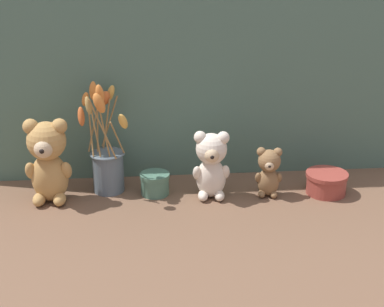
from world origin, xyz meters
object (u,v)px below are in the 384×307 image
(teddy_bear_large, at_px, (48,159))
(decorative_tin_short, at_px, (155,184))
(teddy_bear_medium, at_px, (211,163))
(flower_vase, at_px, (107,158))
(teddy_bear_small, at_px, (269,171))
(decorative_tin_tall, at_px, (326,182))

(teddy_bear_large, relative_size, decorative_tin_short, 2.84)
(teddy_bear_large, relative_size, teddy_bear_medium, 1.22)
(teddy_bear_large, relative_size, flower_vase, 0.73)
(teddy_bear_medium, relative_size, teddy_bear_small, 1.36)
(teddy_bear_large, distance_m, teddy_bear_small, 0.59)
(flower_vase, xyz_separation_m, decorative_tin_short, (0.13, -0.03, -0.07))
(teddy_bear_medium, relative_size, decorative_tin_short, 2.32)
(teddy_bear_large, distance_m, decorative_tin_short, 0.30)
(decorative_tin_tall, bearing_deg, flower_vase, 174.00)
(teddy_bear_small, bearing_deg, teddy_bear_medium, 179.28)
(teddy_bear_large, xyz_separation_m, decorative_tin_short, (0.28, 0.02, -0.09))
(decorative_tin_short, bearing_deg, teddy_bear_large, -176.21)
(flower_vase, height_order, decorative_tin_tall, flower_vase)
(teddy_bear_medium, distance_m, teddy_bear_small, 0.16)
(teddy_bear_medium, relative_size, flower_vase, 0.59)
(teddy_bear_medium, distance_m, flower_vase, 0.29)
(decorative_tin_tall, bearing_deg, teddy_bear_medium, -179.96)
(teddy_bear_small, height_order, decorative_tin_short, teddy_bear_small)
(teddy_bear_large, xyz_separation_m, flower_vase, (0.15, 0.05, -0.02))
(flower_vase, bearing_deg, decorative_tin_short, -13.85)
(flower_vase, xyz_separation_m, decorative_tin_tall, (0.60, -0.06, -0.07))
(teddy_bear_medium, distance_m, decorative_tin_tall, 0.33)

